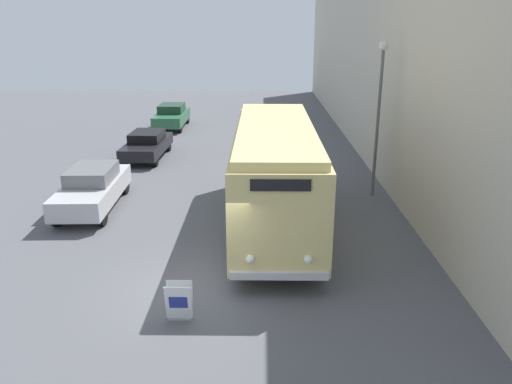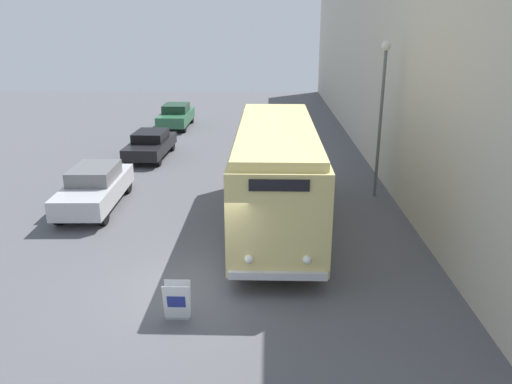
{
  "view_description": "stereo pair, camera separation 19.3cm",
  "coord_description": "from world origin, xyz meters",
  "px_view_note": "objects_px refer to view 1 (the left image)",
  "views": [
    {
      "loc": [
        1.54,
        -11.37,
        6.49
      ],
      "look_at": [
        1.37,
        2.02,
        1.98
      ],
      "focal_mm": 35.0,
      "sensor_mm": 36.0,
      "label": 1
    },
    {
      "loc": [
        1.73,
        -11.37,
        6.49
      ],
      "look_at": [
        1.37,
        2.02,
        1.98
      ],
      "focal_mm": 35.0,
      "sensor_mm": 36.0,
      "label": 2
    }
  ],
  "objects_px": {
    "sign_board": "(179,302)",
    "parked_car_near": "(93,188)",
    "vintage_bus": "(275,171)",
    "streetlamp": "(380,97)",
    "parked_car_far": "(172,116)",
    "parked_car_mid": "(147,144)"
  },
  "relations": [
    {
      "from": "sign_board",
      "to": "parked_car_near",
      "type": "xyz_separation_m",
      "value": [
        -4.33,
        7.31,
        0.36
      ]
    },
    {
      "from": "vintage_bus",
      "to": "parked_car_near",
      "type": "height_order",
      "value": "vintage_bus"
    },
    {
      "from": "vintage_bus",
      "to": "streetlamp",
      "type": "bearing_deg",
      "value": 38.87
    },
    {
      "from": "streetlamp",
      "to": "parked_car_near",
      "type": "distance_m",
      "value": 11.21
    },
    {
      "from": "streetlamp",
      "to": "parked_car_far",
      "type": "relative_size",
      "value": 1.29
    },
    {
      "from": "vintage_bus",
      "to": "parked_car_far",
      "type": "height_order",
      "value": "vintage_bus"
    },
    {
      "from": "vintage_bus",
      "to": "parked_car_near",
      "type": "bearing_deg",
      "value": 166.34
    },
    {
      "from": "sign_board",
      "to": "parked_car_near",
      "type": "distance_m",
      "value": 8.5
    },
    {
      "from": "parked_car_near",
      "to": "parked_car_far",
      "type": "height_order",
      "value": "parked_car_near"
    },
    {
      "from": "streetlamp",
      "to": "parked_car_mid",
      "type": "height_order",
      "value": "streetlamp"
    },
    {
      "from": "vintage_bus",
      "to": "parked_car_mid",
      "type": "bearing_deg",
      "value": 124.94
    },
    {
      "from": "parked_car_mid",
      "to": "streetlamp",
      "type": "bearing_deg",
      "value": -27.9
    },
    {
      "from": "streetlamp",
      "to": "parked_car_far",
      "type": "distance_m",
      "value": 17.46
    },
    {
      "from": "parked_car_mid",
      "to": "parked_car_far",
      "type": "xyz_separation_m",
      "value": [
        -0.11,
        7.91,
        0.08
      ]
    },
    {
      "from": "vintage_bus",
      "to": "parked_car_far",
      "type": "bearing_deg",
      "value": 110.72
    },
    {
      "from": "parked_car_mid",
      "to": "parked_car_near",
      "type": "bearing_deg",
      "value": -91.44
    },
    {
      "from": "streetlamp",
      "to": "parked_car_near",
      "type": "relative_size",
      "value": 1.22
    },
    {
      "from": "parked_car_near",
      "to": "parked_car_mid",
      "type": "height_order",
      "value": "parked_car_near"
    },
    {
      "from": "parked_car_near",
      "to": "parked_car_far",
      "type": "relative_size",
      "value": 1.05
    },
    {
      "from": "parked_car_near",
      "to": "parked_car_far",
      "type": "bearing_deg",
      "value": 87.03
    },
    {
      "from": "sign_board",
      "to": "parked_car_far",
      "type": "xyz_separation_m",
      "value": [
        -4.06,
        22.6,
        0.35
      ]
    },
    {
      "from": "streetlamp",
      "to": "parked_car_far",
      "type": "height_order",
      "value": "streetlamp"
    }
  ]
}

